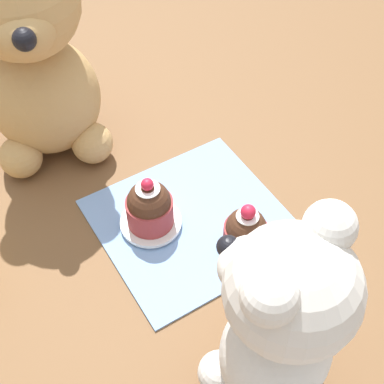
{
  "coord_description": "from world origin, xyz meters",
  "views": [
    {
      "loc": [
        0.2,
        0.33,
        0.52
      ],
      "look_at": [
        0.0,
        0.0,
        0.06
      ],
      "focal_mm": 50.0,
      "sensor_mm": 36.0,
      "label": 1
    }
  ],
  "objects": [
    {
      "name": "saucer_plate",
      "position": [
        0.05,
        -0.02,
        0.01
      ],
      "size": [
        0.07,
        0.07,
        0.01
      ],
      "primitive_type": "cylinder",
      "color": "white",
      "rests_on": "knitted_placemat"
    },
    {
      "name": "cupcake_near_tan_bear",
      "position": [
        0.05,
        -0.02,
        0.04
      ],
      "size": [
        0.06,
        0.06,
        0.07
      ],
      "color": "#993333",
      "rests_on": "saucer_plate"
    },
    {
      "name": "teddy_bear_tan",
      "position": [
        0.09,
        -0.21,
        0.14
      ],
      "size": [
        0.17,
        0.16,
        0.29
      ],
      "rotation": [
        0.0,
        0.0,
        2.87
      ],
      "color": "tan",
      "rests_on": "ground_plane"
    },
    {
      "name": "ground_plane",
      "position": [
        0.0,
        0.0,
        0.0
      ],
      "size": [
        4.0,
        4.0,
        0.0
      ],
      "primitive_type": "plane",
      "color": "brown"
    },
    {
      "name": "teddy_bear_cream",
      "position": [
        0.04,
        0.2,
        0.11
      ],
      "size": [
        0.13,
        0.13,
        0.23
      ],
      "rotation": [
        0.0,
        0.0,
        0.31
      ],
      "color": "silver",
      "rests_on": "ground_plane"
    },
    {
      "name": "cupcake_near_cream_bear",
      "position": [
        -0.03,
        0.06,
        0.03
      ],
      "size": [
        0.05,
        0.05,
        0.07
      ],
      "color": "#993333",
      "rests_on": "knitted_placemat"
    },
    {
      "name": "knitted_placemat",
      "position": [
        0.0,
        0.0,
        0.0
      ],
      "size": [
        0.21,
        0.2,
        0.01
      ],
      "primitive_type": "cube",
      "color": "#7A9ED1",
      "rests_on": "ground_plane"
    }
  ]
}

